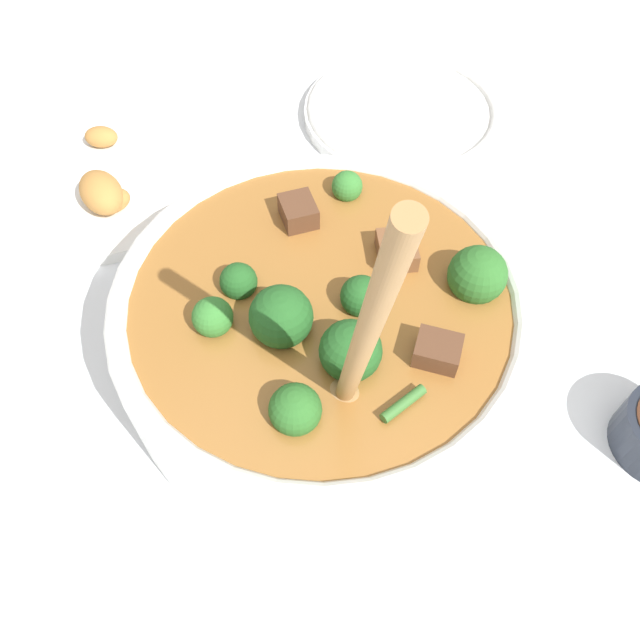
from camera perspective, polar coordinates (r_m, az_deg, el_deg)
ground_plane at (r=0.51m, az=-0.00°, el=-3.85°), size 4.00×4.00×0.00m
stew_bowl at (r=0.46m, az=0.08°, el=-0.40°), size 0.30×0.30×0.30m
empty_plate at (r=0.72m, az=7.60°, el=18.40°), size 0.22×0.22×0.02m
food_plate at (r=0.68m, az=-19.35°, el=12.91°), size 0.26×0.26×0.05m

